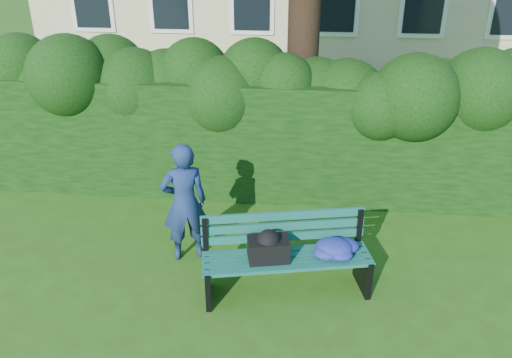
# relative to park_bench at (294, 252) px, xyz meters

# --- Properties ---
(ground) EXTENTS (80.00, 80.00, 0.00)m
(ground) POSITION_rel_park_bench_xyz_m (-0.53, 0.31, -0.50)
(ground) COLOR #2A5613
(ground) RESTS_ON ground
(hedge) EXTENTS (10.00, 1.00, 1.80)m
(hedge) POSITION_rel_park_bench_xyz_m (-0.53, 2.51, 0.40)
(hedge) COLOR black
(hedge) RESTS_ON ground
(park_bench) EXTENTS (1.94, 0.97, 0.89)m
(park_bench) POSITION_rel_park_bench_xyz_m (0.00, 0.00, 0.00)
(park_bench) COLOR #105446
(park_bench) RESTS_ON ground
(man_reading) EXTENTS (0.66, 0.55, 1.53)m
(man_reading) POSITION_rel_park_bench_xyz_m (-1.36, 0.53, 0.26)
(man_reading) COLOR navy
(man_reading) RESTS_ON ground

